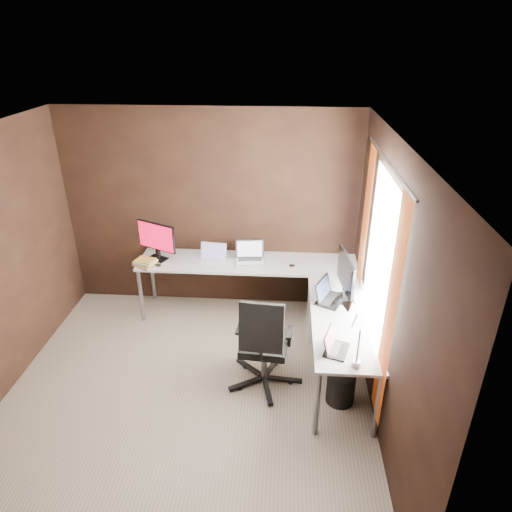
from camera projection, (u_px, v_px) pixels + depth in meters
The scene contains 15 objects.
room at pixel (218, 280), 4.02m from camera, with size 3.60×3.60×2.50m.
desk at pixel (277, 285), 5.12m from camera, with size 2.65×2.25×0.73m.
drawer_pedestal at pixel (326, 310), 5.35m from camera, with size 0.42×0.50×0.60m, color white.
monitor_left at pixel (156, 239), 5.49m from camera, with size 0.50×0.26×0.47m.
monitor_right at pixel (346, 275), 4.64m from camera, with size 0.18×0.62×0.51m.
laptop_white at pixel (213, 258), 5.52m from camera, with size 0.34×0.26×0.21m.
laptop_silver at pixel (250, 256), 5.55m from camera, with size 0.37×0.29×0.23m.
laptop_black_big at pixel (328, 296), 4.73m from camera, with size 0.36×0.41×0.23m.
laptop_black_small at pixel (334, 346), 3.99m from camera, with size 0.27×0.32×0.18m.
book_stack at pixel (145, 263), 5.42m from camera, with size 0.32×0.30×0.08m.
mouse_left at pixel (158, 265), 5.41m from camera, with size 0.09×0.06×0.04m, color black.
mouse_corner at pixel (292, 265), 5.41m from camera, with size 0.08×0.05×0.03m, color black.
desk_lamp at pixel (351, 326), 3.71m from camera, with size 0.19×0.22×0.57m.
office_chair at pixel (264, 359), 4.55m from camera, with size 0.59×0.59×1.06m.
wastebasket at pixel (341, 388), 4.40m from camera, with size 0.27×0.27×0.31m, color black.
Camera 1 is at (0.92, -3.40, 3.26)m, focal length 32.00 mm.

